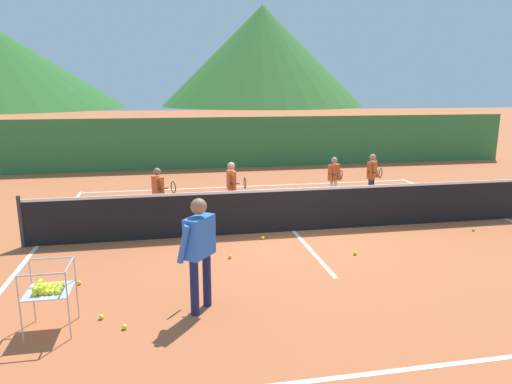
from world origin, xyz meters
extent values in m
plane|color=#BC6038|center=(0.00, 0.00, 0.00)|extent=(120.00, 120.00, 0.00)
cube|color=white|center=(0.00, -5.27, 0.00)|extent=(10.68, 0.08, 0.01)
cube|color=white|center=(0.00, 4.93, 0.00)|extent=(10.68, 0.08, 0.01)
cube|color=white|center=(-5.34, 0.00, 0.00)|extent=(0.08, 10.20, 0.01)
cube|color=white|center=(5.34, 0.00, 0.00)|extent=(0.08, 10.20, 0.01)
cube|color=white|center=(0.00, 0.00, 0.00)|extent=(0.08, 5.37, 0.01)
cylinder|color=#333338|center=(-5.59, 0.00, 0.53)|extent=(0.08, 0.08, 1.05)
cube|color=black|center=(0.00, 0.00, 0.46)|extent=(11.11, 0.02, 0.92)
cube|color=white|center=(0.00, 0.00, 0.95)|extent=(11.11, 0.03, 0.06)
cylinder|color=#191E4C|center=(-2.39, -3.50, 0.41)|extent=(0.12, 0.12, 0.81)
cylinder|color=#191E4C|center=(-2.20, -3.26, 0.41)|extent=(0.12, 0.12, 0.81)
cube|color=blue|center=(-2.29, -3.38, 1.10)|extent=(0.48, 0.52, 0.57)
sphere|color=#996B4C|center=(-2.29, -3.38, 1.53)|extent=(0.22, 0.22, 0.22)
cylinder|color=blue|center=(-2.52, -3.55, 1.06)|extent=(0.23, 0.20, 0.56)
cylinder|color=blue|center=(-2.15, -3.13, 1.06)|extent=(0.19, 0.17, 0.56)
torus|color=#262628|center=(-2.36, -2.97, 1.01)|extent=(0.20, 0.24, 0.29)
cylinder|color=black|center=(-2.16, -3.12, 1.01)|extent=(0.19, 0.16, 0.03)
cylinder|color=navy|center=(-2.98, 1.48, 0.32)|extent=(0.10, 0.10, 0.64)
cylinder|color=navy|center=(-2.90, 1.25, 0.32)|extent=(0.10, 0.10, 0.64)
cube|color=#E55926|center=(-2.94, 1.36, 0.86)|extent=(0.30, 0.42, 0.45)
sphere|color=#996B4C|center=(-2.94, 1.36, 1.20)|extent=(0.18, 0.18, 0.18)
cylinder|color=#E55926|center=(-2.97, 1.59, 0.83)|extent=(0.19, 0.12, 0.44)
cylinder|color=#E55926|center=(-2.83, 1.17, 0.83)|extent=(0.15, 0.11, 0.44)
torus|color=#262628|center=(-2.58, 1.26, 0.83)|extent=(0.12, 0.28, 0.29)
cylinder|color=black|center=(-2.81, 1.18, 0.83)|extent=(0.22, 0.10, 0.03)
cylinder|color=black|center=(-1.18, 1.61, 0.34)|extent=(0.10, 0.10, 0.67)
cylinder|color=black|center=(-1.18, 1.35, 0.34)|extent=(0.10, 0.10, 0.67)
cube|color=#E55926|center=(-1.18, 1.48, 0.91)|extent=(0.19, 0.40, 0.47)
sphere|color=#DBAD84|center=(-1.18, 1.48, 1.26)|extent=(0.19, 0.19, 0.19)
cylinder|color=#E55926|center=(-1.12, 1.71, 0.88)|extent=(0.18, 0.07, 0.46)
cylinder|color=#E55926|center=(-1.15, 1.25, 0.87)|extent=(0.14, 0.07, 0.46)
torus|color=#262628|center=(-0.88, 1.25, 0.87)|extent=(0.02, 0.29, 0.29)
cylinder|color=black|center=(-1.13, 1.25, 0.87)|extent=(0.22, 0.03, 0.03)
cylinder|color=silver|center=(1.89, 2.49, 0.31)|extent=(0.09, 0.09, 0.63)
cylinder|color=silver|center=(1.71, 2.33, 0.31)|extent=(0.09, 0.09, 0.63)
cube|color=#E55926|center=(1.80, 2.41, 0.84)|extent=(0.39, 0.37, 0.44)
sphere|color=tan|center=(1.80, 2.41, 1.18)|extent=(0.17, 0.17, 0.17)
cylinder|color=#E55926|center=(2.00, 2.51, 0.82)|extent=(0.16, 0.17, 0.43)
cylinder|color=#E55926|center=(1.66, 2.24, 0.81)|extent=(0.14, 0.14, 0.43)
torus|color=#262628|center=(1.84, 2.04, 0.82)|extent=(0.23, 0.21, 0.29)
cylinder|color=black|center=(1.68, 2.22, 0.82)|extent=(0.17, 0.18, 0.03)
cylinder|color=navy|center=(2.98, 2.45, 0.33)|extent=(0.10, 0.10, 0.66)
cylinder|color=navy|center=(2.82, 2.26, 0.33)|extent=(0.10, 0.10, 0.66)
cube|color=#E55926|center=(2.90, 2.35, 0.89)|extent=(0.39, 0.41, 0.46)
sphere|color=tan|center=(2.90, 2.35, 1.24)|extent=(0.18, 0.18, 0.18)
cylinder|color=#E55926|center=(3.09, 2.49, 0.86)|extent=(0.18, 0.17, 0.45)
cylinder|color=#E55926|center=(2.78, 2.16, 0.85)|extent=(0.15, 0.14, 0.45)
torus|color=#262628|center=(2.98, 1.99, 0.85)|extent=(0.21, 0.24, 0.29)
cylinder|color=black|center=(2.80, 2.15, 0.85)|extent=(0.18, 0.16, 0.03)
cylinder|color=#B7B7BC|center=(-4.54, -3.30, 0.45)|extent=(0.02, 0.02, 0.89)
cylinder|color=#B7B7BC|center=(-3.98, -3.30, 0.45)|extent=(0.02, 0.02, 0.89)
cylinder|color=#B7B7BC|center=(-4.54, -3.86, 0.45)|extent=(0.02, 0.02, 0.89)
cylinder|color=#B7B7BC|center=(-3.98, -3.86, 0.45)|extent=(0.02, 0.02, 0.89)
cube|color=#B7B7BC|center=(-4.26, -3.58, 0.55)|extent=(0.56, 0.56, 0.01)
cube|color=#B7B7BC|center=(-4.26, -3.30, 0.89)|extent=(0.56, 0.02, 0.02)
cube|color=#B7B7BC|center=(-4.26, -3.86, 0.89)|extent=(0.56, 0.02, 0.02)
cube|color=#B7B7BC|center=(-4.54, -3.58, 0.89)|extent=(0.02, 0.56, 0.02)
cube|color=#B7B7BC|center=(-3.98, -3.58, 0.89)|extent=(0.02, 0.56, 0.02)
sphere|color=yellow|center=(-4.39, -3.71, 0.58)|extent=(0.07, 0.07, 0.07)
sphere|color=yellow|center=(-4.39, -3.64, 0.59)|extent=(0.07, 0.07, 0.07)
sphere|color=yellow|center=(-4.39, -3.58, 0.58)|extent=(0.07, 0.07, 0.07)
sphere|color=yellow|center=(-4.38, -3.51, 0.58)|extent=(0.07, 0.07, 0.07)
sphere|color=yellow|center=(-4.39, -3.45, 0.58)|extent=(0.07, 0.07, 0.07)
sphere|color=yellow|center=(-4.32, -3.70, 0.59)|extent=(0.07, 0.07, 0.07)
sphere|color=yellow|center=(-4.32, -3.64, 0.58)|extent=(0.07, 0.07, 0.07)
sphere|color=yellow|center=(-4.33, -3.57, 0.59)|extent=(0.07, 0.07, 0.07)
sphere|color=yellow|center=(-4.32, -3.51, 0.58)|extent=(0.07, 0.07, 0.07)
sphere|color=yellow|center=(-4.32, -3.45, 0.59)|extent=(0.07, 0.07, 0.07)
sphere|color=yellow|center=(-4.25, -3.70, 0.59)|extent=(0.07, 0.07, 0.07)
sphere|color=yellow|center=(-4.26, -3.64, 0.58)|extent=(0.07, 0.07, 0.07)
sphere|color=yellow|center=(-4.26, -3.57, 0.59)|extent=(0.07, 0.07, 0.07)
sphere|color=yellow|center=(-4.26, -3.51, 0.58)|extent=(0.07, 0.07, 0.07)
sphere|color=yellow|center=(-4.26, -3.45, 0.58)|extent=(0.07, 0.07, 0.07)
sphere|color=yellow|center=(-4.20, -3.71, 0.59)|extent=(0.07, 0.07, 0.07)
sphere|color=yellow|center=(-4.19, -3.65, 0.58)|extent=(0.07, 0.07, 0.07)
sphere|color=yellow|center=(-4.19, -3.58, 0.59)|extent=(0.07, 0.07, 0.07)
sphere|color=yellow|center=(-4.19, -3.51, 0.59)|extent=(0.07, 0.07, 0.07)
sphere|color=yellow|center=(-4.19, -3.45, 0.59)|extent=(0.07, 0.07, 0.07)
sphere|color=yellow|center=(-4.12, -3.71, 0.58)|extent=(0.07, 0.07, 0.07)
sphere|color=yellow|center=(-4.13, -3.65, 0.58)|extent=(0.07, 0.07, 0.07)
sphere|color=yellow|center=(-4.12, -3.58, 0.58)|extent=(0.07, 0.07, 0.07)
sphere|color=yellow|center=(-4.13, -3.51, 0.59)|extent=(0.07, 0.07, 0.07)
sphere|color=yellow|center=(-4.12, -3.45, 0.59)|extent=(0.07, 0.07, 0.07)
sphere|color=yellow|center=(-4.39, -3.70, 0.63)|extent=(0.07, 0.07, 0.07)
sphere|color=yellow|center=(-4.39, -3.64, 0.63)|extent=(0.07, 0.07, 0.07)
sphere|color=yellow|center=(-4.39, -3.58, 0.64)|extent=(0.07, 0.07, 0.07)
sphere|color=yellow|center=(-4.38, -3.51, 0.64)|extent=(0.07, 0.07, 0.07)
sphere|color=yellow|center=(-4.38, -3.44, 0.64)|extent=(0.07, 0.07, 0.07)
sphere|color=yellow|center=(-4.33, -3.71, 0.64)|extent=(0.07, 0.07, 0.07)
sphere|color=yellow|center=(-4.32, -3.64, 0.64)|extent=(0.07, 0.07, 0.07)
sphere|color=yellow|center=(-4.33, -3.58, 0.63)|extent=(0.07, 0.07, 0.07)
sphere|color=yellow|center=(-1.62, -1.42, 0.03)|extent=(0.07, 0.07, 0.07)
sphere|color=yellow|center=(3.94, -0.75, 0.03)|extent=(0.07, 0.07, 0.07)
sphere|color=yellow|center=(-0.79, -0.45, 0.03)|extent=(0.07, 0.07, 0.07)
sphere|color=yellow|center=(-4.17, -2.14, 0.03)|extent=(0.07, 0.07, 0.07)
sphere|color=yellow|center=(0.75, -1.69, 0.03)|extent=(0.07, 0.07, 0.07)
sphere|color=yellow|center=(-3.33, -3.74, 0.03)|extent=(0.07, 0.07, 0.07)
sphere|color=yellow|center=(-3.67, -3.40, 0.03)|extent=(0.07, 0.07, 0.07)
cube|color=#33753D|center=(0.00, 8.65, 1.00)|extent=(23.49, 0.08, 2.01)
cone|color=#38702D|center=(14.71, 75.01, 8.75)|extent=(36.26, 36.26, 17.50)
camera|label=1|loc=(-2.67, -9.51, 3.10)|focal=32.44mm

